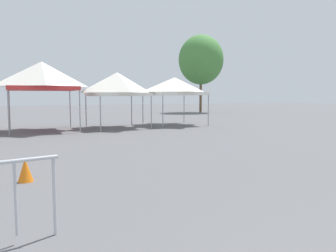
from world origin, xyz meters
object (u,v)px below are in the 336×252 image
(canopy_tent_far_left, at_px, (117,84))
(tree_behind_tents_left, at_px, (201,60))
(canopy_tent_behind_left, at_px, (42,76))
(canopy_tent_left_of_center, at_px, (175,86))
(traffic_cone_lot_center, at_px, (25,170))

(canopy_tent_far_left, relative_size, tree_behind_tents_left, 0.37)
(canopy_tent_far_left, xyz_separation_m, tree_behind_tents_left, (14.33, 13.47, 3.42))
(canopy_tent_behind_left, relative_size, tree_behind_tents_left, 0.42)
(canopy_tent_left_of_center, distance_m, tree_behind_tents_left, 17.19)
(canopy_tent_behind_left, xyz_separation_m, canopy_tent_far_left, (4.06, -0.16, -0.37))
(canopy_tent_behind_left, distance_m, canopy_tent_left_of_center, 7.97)
(canopy_tent_behind_left, xyz_separation_m, canopy_tent_left_of_center, (7.96, 0.10, -0.42))
(canopy_tent_left_of_center, xyz_separation_m, tree_behind_tents_left, (10.44, 13.21, 3.48))
(canopy_tent_far_left, bearing_deg, tree_behind_tents_left, 43.22)
(canopy_tent_behind_left, height_order, canopy_tent_far_left, canopy_tent_behind_left)
(tree_behind_tents_left, xyz_separation_m, traffic_cone_lot_center, (-19.96, -24.23, -5.69))
(traffic_cone_lot_center, bearing_deg, canopy_tent_far_left, 62.39)
(canopy_tent_behind_left, xyz_separation_m, tree_behind_tents_left, (18.39, 13.31, 3.05))
(traffic_cone_lot_center, bearing_deg, canopy_tent_left_of_center, 49.17)
(canopy_tent_far_left, distance_m, tree_behind_tents_left, 19.96)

